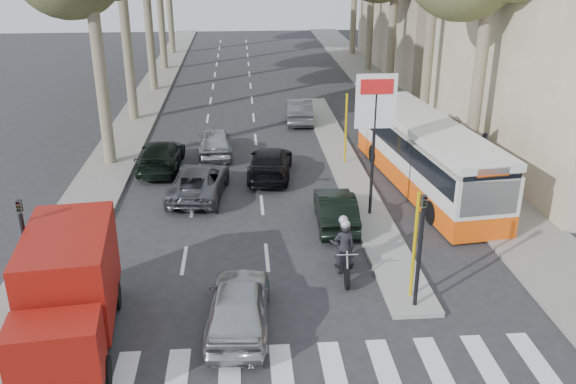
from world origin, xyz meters
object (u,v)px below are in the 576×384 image
(dark_hatchback, at_px, (336,209))
(red_truck, at_px, (69,291))
(silver_hatchback, at_px, (239,305))
(city_bus, at_px, (425,153))
(motorcycle, at_px, (343,247))

(dark_hatchback, bearing_deg, red_truck, 42.03)
(red_truck, bearing_deg, silver_hatchback, -2.21)
(dark_hatchback, xyz_separation_m, city_bus, (4.40, 3.58, 0.90))
(dark_hatchback, bearing_deg, silver_hatchback, 62.42)
(red_truck, height_order, motorcycle, red_truck)
(city_bus, bearing_deg, motorcycle, -130.01)
(city_bus, bearing_deg, dark_hatchback, -147.37)
(red_truck, height_order, city_bus, red_truck)
(city_bus, height_order, motorcycle, city_bus)
(dark_hatchback, relative_size, city_bus, 0.35)
(silver_hatchback, relative_size, city_bus, 0.37)
(red_truck, xyz_separation_m, city_bus, (12.42, 10.25, -0.01))
(city_bus, xyz_separation_m, motorcycle, (-4.69, -7.09, -0.67))
(red_truck, bearing_deg, dark_hatchback, 33.48)
(silver_hatchback, xyz_separation_m, red_truck, (-4.37, -0.31, 0.85))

